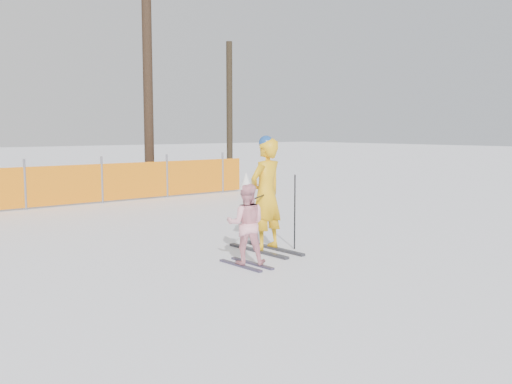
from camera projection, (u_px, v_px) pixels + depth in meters
ground at (278, 261)px, 8.48m from camera, size 120.00×120.00×0.00m
adult at (266, 194)px, 9.13m from camera, size 0.70×1.38×1.86m
child at (246, 223)px, 8.17m from camera, size 0.72×0.91×1.35m
ski_poles at (280, 207)px, 9.04m from camera, size 1.24×0.46×1.23m
tree_trunks at (179, 99)px, 19.20m from camera, size 4.72×1.92×6.29m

